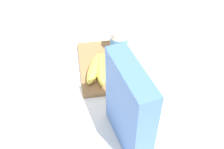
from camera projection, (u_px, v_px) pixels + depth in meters
ground_plane at (107, 67)px, 1.04m from camera, size 2.40×2.40×0.00m
cutting_board at (107, 65)px, 1.04m from camera, size 0.29×0.20×0.01m
cereal_box at (129, 108)px, 0.73m from camera, size 0.21×0.10×0.27m
yogurt_cup_front at (119, 41)px, 1.06m from camera, size 0.07×0.07×0.09m
yogurt_cup_back at (123, 59)px, 0.99m from camera, size 0.07×0.07×0.09m
banana_bunch at (101, 68)px, 0.99m from camera, size 0.18×0.13×0.04m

